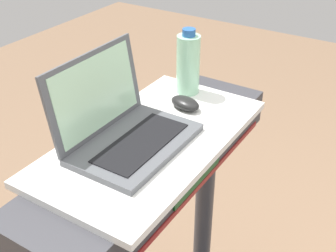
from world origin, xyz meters
TOP-DOWN VIEW (x-y plane):
  - desk_board at (0.00, 0.70)m, footprint 0.69×0.37m
  - laptop at (-0.06, 0.75)m, footprint 0.34×0.25m
  - computer_mouse at (0.18, 0.71)m, footprint 0.08×0.11m
  - water_bottle at (0.28, 0.75)m, footprint 0.07×0.07m

SIDE VIEW (x-z plane):
  - desk_board at x=0.00m, z-range 1.07..1.09m
  - computer_mouse at x=0.18m, z-range 1.09..1.12m
  - laptop at x=-0.06m, z-range 1.02..1.25m
  - water_bottle at x=0.28m, z-range 1.08..1.29m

